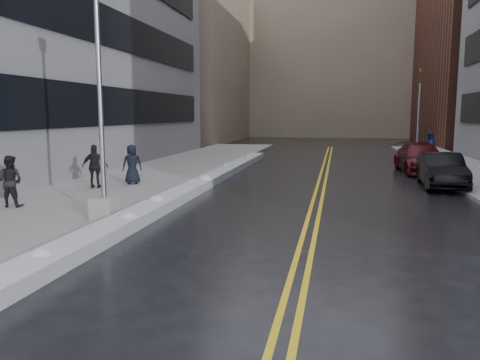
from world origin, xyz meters
The scene contains 15 objects.
ground centered at (0.00, 0.00, 0.00)m, with size 160.00×160.00×0.00m, color black.
sidewalk_west centered at (-5.75, 10.00, 0.07)m, with size 5.50×50.00×0.15m, color gray.
lane_line_left centered at (2.35, 10.00, 0.00)m, with size 0.12×50.00×0.01m, color gold.
lane_line_right centered at (2.65, 10.00, 0.00)m, with size 0.12×50.00×0.01m, color gold.
snow_ridge centered at (-2.45, 8.00, 0.17)m, with size 0.90×30.00×0.34m, color #BABCC3.
building_west_far centered at (-15.50, 44.00, 9.00)m, with size 14.00×22.00×18.00m, color gray.
building_far centered at (2.00, 60.00, 11.00)m, with size 36.00×16.00×22.00m, color gray.
lamppost centered at (-3.30, 2.00, 2.53)m, with size 0.65×0.65×7.62m.
traffic_signal centered at (8.50, 24.00, 3.40)m, with size 0.16×0.20×6.00m.
pedestrian_b centered at (-7.03, 2.91, 0.98)m, with size 0.80×0.63×1.65m, color black.
pedestrian_c centered at (-5.34, 8.31, 0.99)m, with size 0.82×0.53×1.68m, color black.
pedestrian_d centered at (-6.32, 6.97, 1.02)m, with size 1.02×0.42×1.74m, color black.
pedestrian_east centered at (8.54, 19.71, 1.11)m, with size 0.94×0.73×1.93m, color navy.
car_black centered at (7.50, 10.99, 0.73)m, with size 1.55×4.44×1.46m, color black.
car_maroon centered at (7.50, 16.15, 0.76)m, with size 2.14×5.27×1.53m, color #430A11.
Camera 1 is at (3.16, -10.01, 3.10)m, focal length 35.00 mm.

